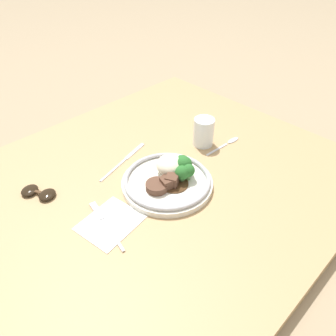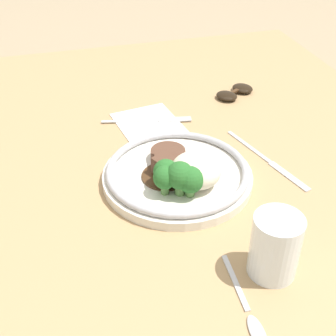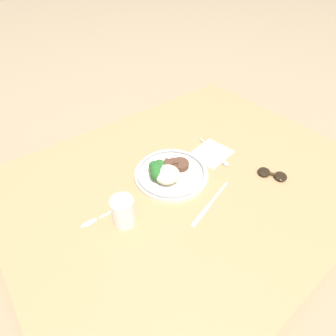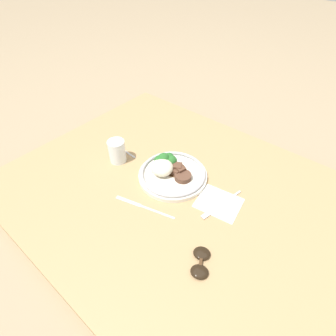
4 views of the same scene
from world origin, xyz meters
TOP-DOWN VIEW (x-y plane):
  - ground_plane at (0.00, 0.00)m, footprint 8.00×8.00m
  - dining_table at (0.00, 0.00)m, footprint 1.18×0.93m
  - napkin at (-0.15, -0.04)m, footprint 0.16×0.14m
  - plate at (0.06, -0.04)m, footprint 0.25×0.25m
  - juice_glass at (0.27, 0.02)m, footprint 0.06×0.06m
  - fork at (-0.15, -0.03)m, footprint 0.05×0.18m
  - knife at (0.04, 0.13)m, footprint 0.21×0.07m
  - spoon at (0.34, -0.03)m, footprint 0.15×0.02m
  - sunglasses at (-0.22, 0.17)m, footprint 0.09×0.11m

SIDE VIEW (x-z plane):
  - ground_plane at x=0.00m, z-range 0.00..0.00m
  - dining_table at x=0.00m, z-range 0.00..0.04m
  - napkin at x=-0.15m, z-range 0.04..0.04m
  - knife at x=0.04m, z-range 0.04..0.04m
  - spoon at x=0.34m, z-range 0.04..0.04m
  - fork at x=-0.15m, z-range 0.04..0.04m
  - sunglasses at x=-0.22m, z-range 0.04..0.05m
  - plate at x=0.06m, z-range 0.02..0.10m
  - juice_glass at x=0.27m, z-range 0.03..0.12m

